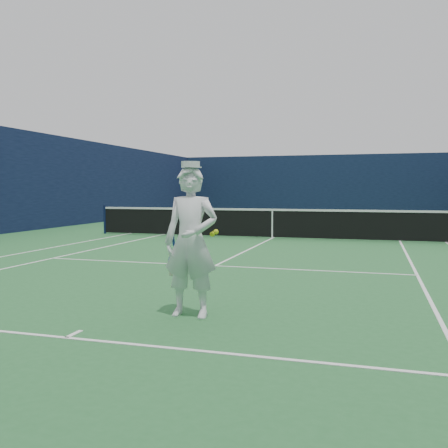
# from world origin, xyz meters

# --- Properties ---
(ground) EXTENTS (80.00, 80.00, 0.00)m
(ground) POSITION_xyz_m (0.00, 0.00, 0.00)
(ground) COLOR #266531
(ground) RESTS_ON ground
(court_markings) EXTENTS (11.03, 23.83, 0.01)m
(court_markings) POSITION_xyz_m (0.00, 0.00, 0.00)
(court_markings) COLOR white
(court_markings) RESTS_ON ground
(windscreen_fence) EXTENTS (20.12, 36.12, 4.00)m
(windscreen_fence) POSITION_xyz_m (0.00, 0.00, 2.00)
(windscreen_fence) COLOR #0D1833
(windscreen_fence) RESTS_ON ground
(tennis_net) EXTENTS (12.88, 0.09, 1.07)m
(tennis_net) POSITION_xyz_m (0.00, 0.00, 0.55)
(tennis_net) COLOR #141E4C
(tennis_net) RESTS_ON ground
(tennis_player) EXTENTS (0.79, 0.49, 2.02)m
(tennis_player) POSITION_xyz_m (1.00, -10.57, 0.99)
(tennis_player) COLOR white
(tennis_player) RESTS_ON ground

